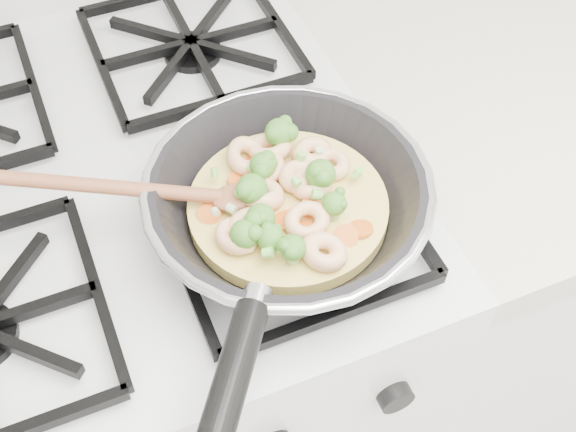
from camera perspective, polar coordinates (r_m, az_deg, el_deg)
name	(u,v)px	position (r m, az deg, el deg)	size (l,w,h in m)	color
stove	(158,369)	(1.19, -9.72, -11.25)	(0.60, 0.60, 0.92)	white
skillet	(284,204)	(0.71, -0.34, 0.90)	(0.47, 0.41, 0.09)	black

